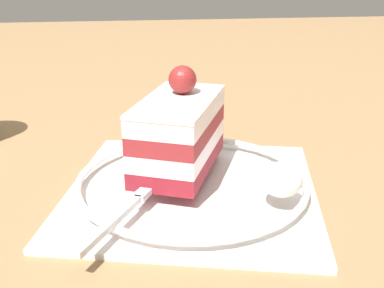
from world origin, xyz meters
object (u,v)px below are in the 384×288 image
Objects in this scene: dessert_plate at (192,185)px; cake_slice at (178,131)px; whipped_cream_dollop at (282,180)px; fork at (128,207)px.

dessert_plate is 0.05m from cake_slice.
cake_slice reaches higher than whipped_cream_dollop.
whipped_cream_dollop reaches higher than fork.
dessert_plate is 0.08m from whipped_cream_dollop.
dessert_plate is 2.27× the size of fork.
fork is at bearing -86.09° from whipped_cream_dollop.
dessert_plate is 7.83× the size of whipped_cream_dollop.
cake_slice reaches higher than fork.
whipped_cream_dollop is at bearing 56.06° from dessert_plate.
fork is (0.08, -0.05, -0.03)m from cake_slice.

